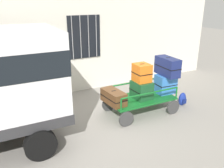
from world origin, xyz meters
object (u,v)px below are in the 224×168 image
(suitcase_left_bottom, at_px, (114,97))
(backpack, at_px, (182,99))
(suitcase_center_bottom, at_px, (165,84))
(luggage_cart, at_px, (141,101))
(suitcase_midleft_middle, at_px, (142,73))
(suitcase_midleft_bottom, at_px, (141,90))
(suitcase_center_middle, at_px, (167,66))

(suitcase_left_bottom, relative_size, backpack, 1.97)
(suitcase_center_bottom, bearing_deg, luggage_cart, -179.90)
(suitcase_midleft_middle, bearing_deg, luggage_cart, -90.00)
(luggage_cart, distance_m, backpack, 1.51)
(suitcase_midleft_bottom, bearing_deg, suitcase_center_bottom, 1.12)
(suitcase_left_bottom, height_order, backpack, suitcase_left_bottom)
(suitcase_left_bottom, height_order, suitcase_center_middle, suitcase_center_middle)
(suitcase_midleft_bottom, xyz_separation_m, suitcase_center_bottom, (0.91, 0.02, 0.03))
(suitcase_center_bottom, xyz_separation_m, backpack, (0.58, -0.21, -0.56))
(luggage_cart, height_order, suitcase_midleft_bottom, suitcase_midleft_bottom)
(suitcase_midleft_bottom, relative_size, suitcase_center_bottom, 0.99)
(suitcase_left_bottom, bearing_deg, suitcase_center_bottom, -1.00)
(luggage_cart, height_order, suitcase_center_middle, suitcase_center_middle)
(suitcase_midleft_bottom, xyz_separation_m, suitcase_center_middle, (0.91, -0.00, 0.60))
(suitcase_center_middle, xyz_separation_m, backpack, (0.58, -0.19, -1.13))
(suitcase_left_bottom, xyz_separation_m, backpack, (2.40, -0.24, -0.45))
(suitcase_midleft_middle, bearing_deg, suitcase_center_bottom, -0.29)
(backpack, bearing_deg, luggage_cart, 172.16)
(suitcase_left_bottom, distance_m, suitcase_midleft_bottom, 0.91)
(suitcase_midleft_middle, height_order, suitcase_center_bottom, suitcase_midleft_middle)
(backpack, bearing_deg, suitcase_center_bottom, 160.34)
(suitcase_midleft_middle, height_order, backpack, suitcase_midleft_middle)
(suitcase_midleft_middle, bearing_deg, suitcase_left_bottom, 178.29)
(luggage_cart, xyz_separation_m, suitcase_midleft_bottom, (-0.00, -0.02, 0.36))
(suitcase_midleft_middle, xyz_separation_m, suitcase_center_bottom, (0.91, -0.00, -0.49))
(luggage_cart, xyz_separation_m, backpack, (1.49, -0.20, -0.17))
(backpack, bearing_deg, suitcase_midleft_middle, 171.93)
(suitcase_center_middle, bearing_deg, luggage_cart, 178.93)
(suitcase_left_bottom, relative_size, suitcase_midleft_middle, 1.65)
(luggage_cart, bearing_deg, suitcase_center_bottom, 0.10)
(suitcase_left_bottom, bearing_deg, suitcase_midleft_middle, -1.71)
(luggage_cart, distance_m, suitcase_left_bottom, 0.95)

